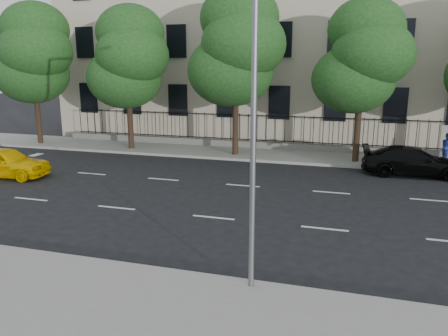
{
  "coord_description": "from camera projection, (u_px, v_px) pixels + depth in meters",
  "views": [
    {
      "loc": [
        4.61,
        -11.95,
        5.51
      ],
      "look_at": [
        0.26,
        3.0,
        1.78
      ],
      "focal_mm": 35.0,
      "sensor_mm": 36.0,
      "label": 1
    }
  ],
  "objects": [
    {
      "name": "street_light",
      "position": [
        259.0,
        79.0,
        10.16
      ],
      "size": [
        0.25,
        3.32,
        8.05
      ],
      "color": "slate",
      "rests_on": "near_sidewalk"
    },
    {
      "name": "black_sedan",
      "position": [
        414.0,
        161.0,
        21.91
      ],
      "size": [
        5.04,
        2.11,
        1.45
      ],
      "primitive_type": "imported",
      "rotation": [
        0.0,
        0.0,
        1.59
      ],
      "color": "black",
      "rests_on": "ground"
    },
    {
      "name": "pedestrian_far",
      "position": [
        447.0,
        147.0,
        24.67
      ],
      "size": [
        0.76,
        0.89,
        1.58
      ],
      "primitive_type": "imported",
      "rotation": [
        0.0,
        0.0,
        1.8
      ],
      "color": "#27399B",
      "rests_on": "far_sidewalk"
    },
    {
      "name": "lane_markings",
      "position": [
        230.0,
        200.0,
        18.12
      ],
      "size": [
        49.6,
        4.62,
        0.01
      ],
      "primitive_type": null,
      "color": "silver",
      "rests_on": "ground"
    },
    {
      "name": "masonry_building",
      "position": [
        294.0,
        16.0,
        33.01
      ],
      "size": [
        34.6,
        12.11,
        18.5
      ],
      "color": "beige",
      "rests_on": "ground"
    },
    {
      "name": "ground",
      "position": [
        189.0,
        244.0,
        13.69
      ],
      "size": [
        120.0,
        120.0,
        0.0
      ],
      "primitive_type": "plane",
      "color": "black",
      "rests_on": "ground"
    },
    {
      "name": "tree_c",
      "position": [
        237.0,
        48.0,
        25.21
      ],
      "size": [
        5.89,
        5.5,
        9.8
      ],
      "color": "#382619",
      "rests_on": "far_sidewalk"
    },
    {
      "name": "near_sidewalk",
      "position": [
        127.0,
        308.0,
        9.94
      ],
      "size": [
        60.0,
        4.0,
        0.15
      ],
      "primitive_type": "cube",
      "color": "gray",
      "rests_on": "ground"
    },
    {
      "name": "tree_a",
      "position": [
        34.0,
        54.0,
        29.08
      ],
      "size": [
        5.71,
        5.31,
        9.39
      ],
      "color": "#382619",
      "rests_on": "far_sidewalk"
    },
    {
      "name": "yellow_taxi",
      "position": [
        4.0,
        162.0,
        21.59
      ],
      "size": [
        4.56,
        2.23,
        1.5
      ],
      "primitive_type": "imported",
      "rotation": [
        0.0,
        0.0,
        1.68
      ],
      "color": "#F9C900",
      "rests_on": "ground"
    },
    {
      "name": "tree_d",
      "position": [
        363.0,
        57.0,
        23.43
      ],
      "size": [
        5.34,
        4.94,
        8.84
      ],
      "color": "#382619",
      "rests_on": "far_sidewalk"
    },
    {
      "name": "far_sidewalk",
      "position": [
        270.0,
        155.0,
        26.74
      ],
      "size": [
        60.0,
        4.0,
        0.15
      ],
      "primitive_type": "cube",
      "color": "gray",
      "rests_on": "ground"
    },
    {
      "name": "iron_fence",
      "position": [
        275.0,
        141.0,
        28.2
      ],
      "size": [
        30.0,
        0.5,
        2.2
      ],
      "color": "slate",
      "rests_on": "far_sidewalk"
    },
    {
      "name": "tree_b",
      "position": [
        129.0,
        58.0,
        27.24
      ],
      "size": [
        5.53,
        5.12,
        8.97
      ],
      "color": "#382619",
      "rests_on": "far_sidewalk"
    }
  ]
}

